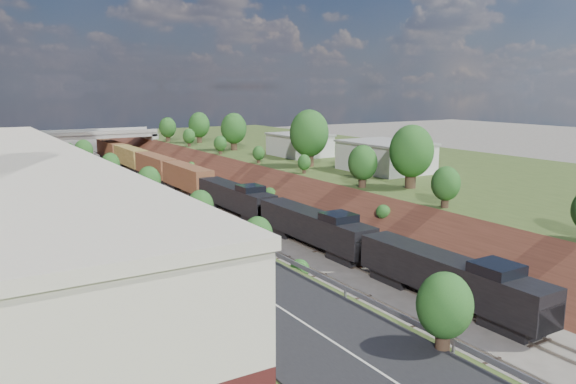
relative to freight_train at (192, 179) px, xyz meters
The scene contains 13 objects.
platform_right 33.45m from the freight_train, 24.67° to the right, with size 44.00×180.00×5.00m, color #3B5021.
embankment_left 19.66m from the freight_train, 134.25° to the right, with size 7.07×180.00×7.07m, color brown.
embankment_right 16.49m from the freight_train, 58.97° to the right, with size 7.07×180.00×7.07m, color brown.
rail_left_track 15.10m from the freight_train, 110.43° to the right, with size 1.58×180.00×0.18m, color gray.
rail_right_track 14.17m from the freight_train, 90.00° to the right, with size 1.58×180.00×0.18m, color gray.
road 23.00m from the freight_train, 142.36° to the right, with size 8.00×180.00×0.10m, color black.
guardrail 20.14m from the freight_train, 134.67° to the right, with size 0.10×171.00×0.70m.
overpass 48.17m from the freight_train, 93.10° to the left, with size 24.50×8.30×7.40m.
white_building_near 30.64m from the freight_train, 46.42° to the right, with size 9.00×12.00×4.00m, color silver.
white_building_far 20.84m from the freight_train, ahead, with size 8.00×10.00×3.60m, color silver.
tree_right_large 37.52m from the freight_train, 67.02° to the right, with size 5.25×5.25×7.61m.
tree_left_crest 56.03m from the freight_train, 104.94° to the right, with size 2.45×2.45×3.55m.
freight_train is the anchor object (origin of this frame).
Camera 1 is at (-30.27, -8.96, 16.99)m, focal length 35.00 mm.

